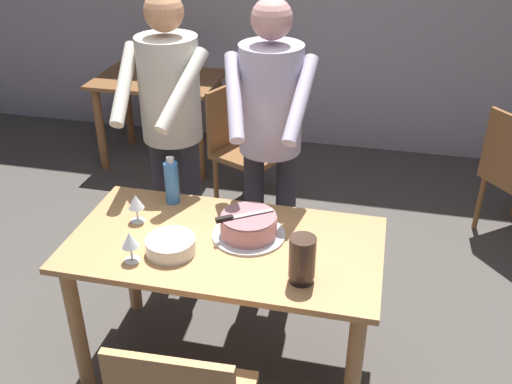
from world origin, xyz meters
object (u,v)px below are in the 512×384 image
object	(u,v)px
water_bottle	(172,182)
hurricane_lamp	(302,260)
cake_knife	(234,217)
background_table	(159,97)
cake_on_platter	(249,226)
person_cutting_cake	(270,128)
plate_stack	(171,246)
wine_glass_far	(136,203)
background_chair_1	(242,143)
main_dining_table	(225,265)
person_standing_beside	(171,116)
wine_glass_near	(130,241)

from	to	relation	value
water_bottle	hurricane_lamp	distance (m)	0.88
cake_knife	background_table	bearing A→B (deg)	119.56
cake_on_platter	background_table	distance (m)	2.46
hurricane_lamp	person_cutting_cake	xyz separation A→B (m)	(-0.30, 0.79, 0.22)
cake_knife	hurricane_lamp	world-z (taller)	hurricane_lamp
cake_on_platter	plate_stack	world-z (taller)	cake_on_platter
wine_glass_far	hurricane_lamp	world-z (taller)	hurricane_lamp
plate_stack	background_chair_1	world-z (taller)	background_chair_1
hurricane_lamp	background_chair_1	distance (m)	1.99
wine_glass_far	person_cutting_cake	size ratio (longest dim) A/B	0.08
wine_glass_far	background_table	size ratio (longest dim) A/B	0.14
main_dining_table	hurricane_lamp	xyz separation A→B (m)	(0.39, -0.20, 0.24)
main_dining_table	person_cutting_cake	world-z (taller)	person_cutting_cake
cake_knife	hurricane_lamp	size ratio (longest dim) A/B	1.13
person_standing_beside	plate_stack	bearing A→B (deg)	-71.24
cake_on_platter	person_cutting_cake	xyz separation A→B (m)	(-0.01, 0.51, 0.27)
person_cutting_cake	background_table	world-z (taller)	person_cutting_cake
water_bottle	person_standing_beside	xyz separation A→B (m)	(-0.11, 0.33, 0.21)
background_table	background_chair_1	bearing A→B (deg)	-33.30
water_bottle	plate_stack	bearing A→B (deg)	-71.09
background_table	wine_glass_far	bearing A→B (deg)	-70.94
person_standing_beside	cake_knife	bearing A→B (deg)	-49.59
plate_stack	main_dining_table	bearing A→B (deg)	32.40
cake_on_platter	plate_stack	bearing A→B (deg)	-146.19
wine_glass_near	person_cutting_cake	size ratio (longest dim) A/B	0.08
main_dining_table	wine_glass_near	world-z (taller)	wine_glass_near
water_bottle	background_table	bearing A→B (deg)	113.68
cake_on_platter	cake_knife	world-z (taller)	cake_knife
background_chair_1	cake_knife	bearing A→B (deg)	-76.98
hurricane_lamp	water_bottle	bearing A→B (deg)	146.31
person_cutting_cake	water_bottle	bearing A→B (deg)	-145.58
main_dining_table	person_cutting_cake	size ratio (longest dim) A/B	0.83
plate_stack	person_standing_beside	distance (m)	0.84
plate_stack	wine_glass_far	size ratio (longest dim) A/B	1.53
wine_glass_near	background_chair_1	distance (m)	1.88
cake_knife	background_chair_1	xyz separation A→B (m)	(-0.37, 1.58, -0.37)
water_bottle	person_cutting_cake	size ratio (longest dim) A/B	0.15
water_bottle	background_table	distance (m)	2.08
water_bottle	hurricane_lamp	size ratio (longest dim) A/B	1.19
cake_knife	wine_glass_far	size ratio (longest dim) A/B	1.64
wine_glass_far	hurricane_lamp	bearing A→B (deg)	-18.45
wine_glass_near	main_dining_table	bearing A→B (deg)	33.37
person_standing_beside	background_table	bearing A→B (deg)	114.71
main_dining_table	background_chair_1	bearing A→B (deg)	101.55
cake_knife	water_bottle	size ratio (longest dim) A/B	0.95
wine_glass_far	hurricane_lamp	xyz separation A→B (m)	(0.84, -0.28, 0.00)
background_table	person_cutting_cake	bearing A→B (deg)	-51.44
main_dining_table	background_chair_1	distance (m)	1.65
background_table	background_chair_1	world-z (taller)	background_chair_1
wine_glass_near	wine_glass_far	size ratio (longest dim) A/B	1.00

